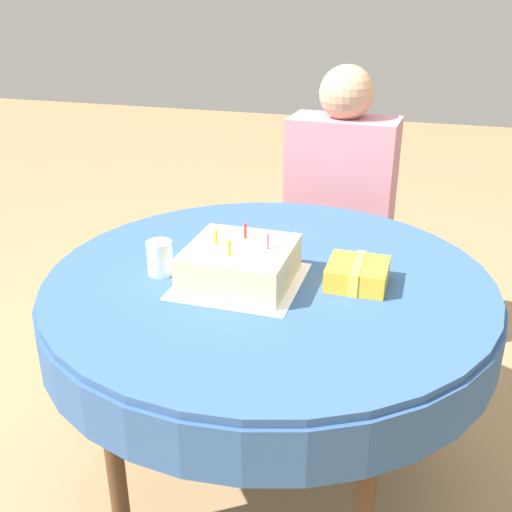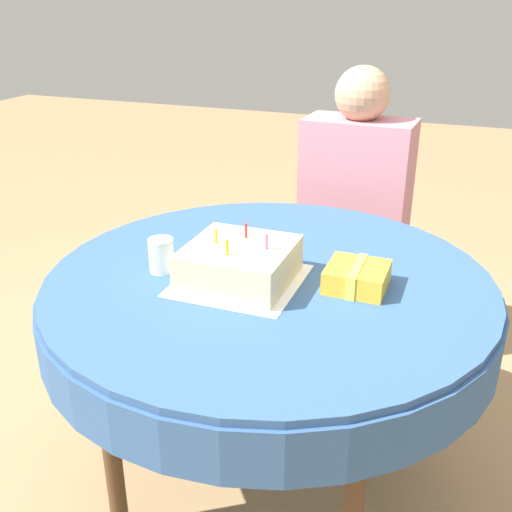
{
  "view_description": "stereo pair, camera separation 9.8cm",
  "coord_description": "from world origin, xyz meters",
  "px_view_note": "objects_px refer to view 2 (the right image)",
  "views": [
    {
      "loc": [
        0.39,
        -1.4,
        1.45
      ],
      "look_at": [
        -0.03,
        -0.02,
        0.8
      ],
      "focal_mm": 42.0,
      "sensor_mm": 36.0,
      "label": 1
    },
    {
      "loc": [
        0.49,
        -1.37,
        1.45
      ],
      "look_at": [
        -0.03,
        -0.02,
        0.8
      ],
      "focal_mm": 42.0,
      "sensor_mm": 36.0,
      "label": 2
    }
  ],
  "objects_px": {
    "person": "(354,193)",
    "birthday_cake": "(239,263)",
    "chair": "(357,237)",
    "drinking_glass": "(161,255)",
    "gift_box": "(357,277)"
  },
  "relations": [
    {
      "from": "person",
      "to": "birthday_cake",
      "type": "xyz_separation_m",
      "value": [
        -0.11,
        -0.91,
        0.07
      ]
    },
    {
      "from": "chair",
      "to": "drinking_glass",
      "type": "distance_m",
      "value": 1.12
    },
    {
      "from": "chair",
      "to": "birthday_cake",
      "type": "relative_size",
      "value": 3.52
    },
    {
      "from": "person",
      "to": "birthday_cake",
      "type": "distance_m",
      "value": 0.92
    },
    {
      "from": "birthday_cake",
      "to": "gift_box",
      "type": "bearing_deg",
      "value": 13.67
    },
    {
      "from": "person",
      "to": "gift_box",
      "type": "bearing_deg",
      "value": -74.86
    },
    {
      "from": "drinking_glass",
      "to": "gift_box",
      "type": "distance_m",
      "value": 0.53
    },
    {
      "from": "birthday_cake",
      "to": "gift_box",
      "type": "distance_m",
      "value": 0.31
    },
    {
      "from": "person",
      "to": "drinking_glass",
      "type": "height_order",
      "value": "person"
    },
    {
      "from": "drinking_glass",
      "to": "birthday_cake",
      "type": "bearing_deg",
      "value": 5.31
    },
    {
      "from": "chair",
      "to": "drinking_glass",
      "type": "xyz_separation_m",
      "value": [
        -0.34,
        -1.03,
        0.29
      ]
    },
    {
      "from": "person",
      "to": "drinking_glass",
      "type": "bearing_deg",
      "value": -106.88
    },
    {
      "from": "birthday_cake",
      "to": "gift_box",
      "type": "xyz_separation_m",
      "value": [
        0.3,
        0.07,
        -0.02
      ]
    },
    {
      "from": "drinking_glass",
      "to": "gift_box",
      "type": "height_order",
      "value": "drinking_glass"
    },
    {
      "from": "person",
      "to": "birthday_cake",
      "type": "bearing_deg",
      "value": -94.26
    }
  ]
}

